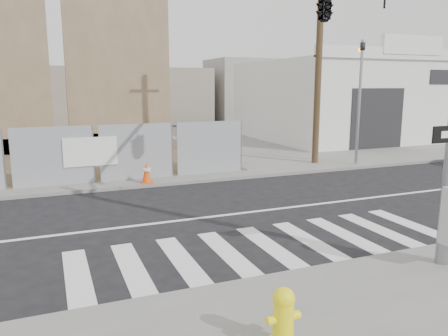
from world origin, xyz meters
name	(u,v)px	position (x,y,z in m)	size (l,w,h in m)	color
ground	(226,215)	(0.00, 0.00, 0.00)	(100.00, 100.00, 0.00)	black
sidewalk_far	(131,147)	(0.00, 14.00, 0.06)	(50.00, 20.00, 0.12)	slate
signal_pole	(361,27)	(2.49, -2.05, 4.78)	(0.96, 5.87, 7.00)	gray
far_signal_pole	(360,85)	(8.00, 4.60, 3.48)	(0.16, 0.20, 5.60)	gray
concrete_wall_right	(119,87)	(-0.50, 14.08, 3.38)	(5.50, 1.30, 8.00)	brown
auto_shop	(349,100)	(14.00, 12.97, 2.54)	(12.00, 10.20, 5.95)	silver
utility_pole_right	(319,43)	(6.50, 5.50, 5.20)	(1.60, 0.28, 10.00)	#4C3B23
fire_hydrant	(283,317)	(-1.66, -6.00, 0.51)	(0.48, 0.44, 0.79)	yellow
traffic_cone_d	(147,173)	(-1.24, 4.23, 0.48)	(0.41, 0.41, 0.74)	#E3490B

